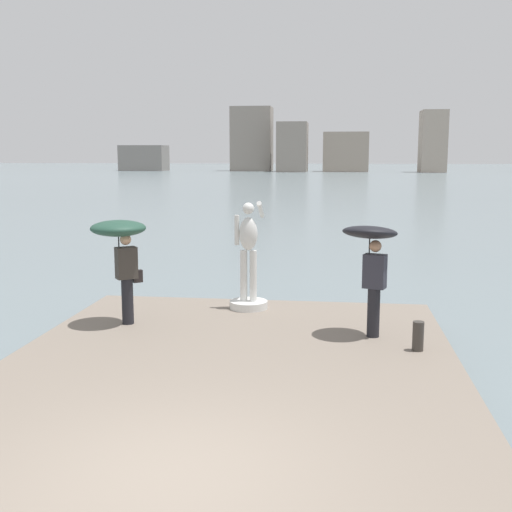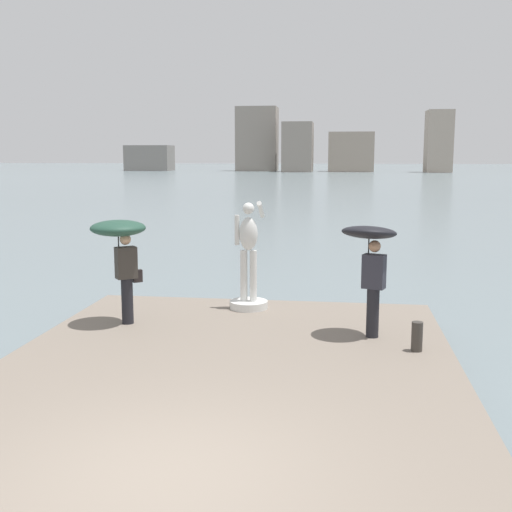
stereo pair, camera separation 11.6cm
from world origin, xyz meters
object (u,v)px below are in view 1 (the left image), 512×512
at_px(statue_white_figure, 248,270).
at_px(onlooker_right, 371,251).
at_px(mooring_bollard, 418,336).
at_px(onlooker_left, 121,241).

bearing_deg(statue_white_figure, onlooker_right, -35.84).
relative_size(onlooker_right, mooring_bollard, 4.12).
bearing_deg(mooring_bollard, onlooker_right, 133.95).
bearing_deg(statue_white_figure, onlooker_left, -145.07).
bearing_deg(onlooker_left, statue_white_figure, 34.93).
distance_m(onlooker_left, mooring_bollard, 5.63).
bearing_deg(onlooker_right, mooring_bollard, -46.05).
relative_size(statue_white_figure, onlooker_right, 1.11).
distance_m(onlooker_right, mooring_bollard, 1.69).
bearing_deg(onlooker_left, onlooker_right, -2.58).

